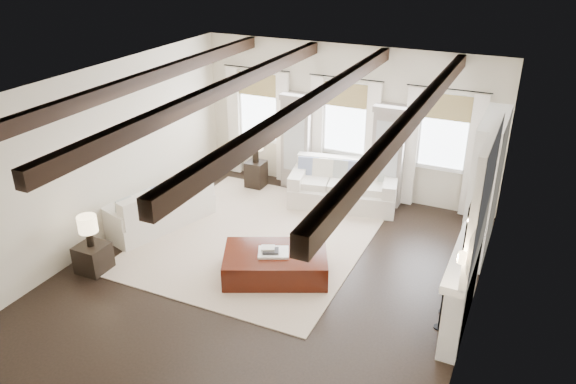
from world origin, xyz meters
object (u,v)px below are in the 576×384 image
at_px(ottoman, 275,264).
at_px(side_table_front, 93,258).
at_px(side_table_back, 256,174).
at_px(sofa_back, 344,187).
at_px(sofa_left, 160,208).

height_order(ottoman, side_table_front, side_table_front).
bearing_deg(side_table_back, sofa_back, 0.19).
bearing_deg(sofa_left, sofa_back, 39.48).
bearing_deg(side_table_front, sofa_back, 54.79).
bearing_deg(ottoman, side_table_front, 176.91).
height_order(sofa_left, ottoman, sofa_left).
relative_size(ottoman, side_table_front, 3.48).
xyz_separation_m(ottoman, side_table_back, (-1.98, 3.05, 0.08)).
bearing_deg(sofa_back, ottoman, -91.80).
distance_m(side_table_front, side_table_back, 4.29).
bearing_deg(side_table_back, sofa_left, -109.44).
height_order(ottoman, side_table_back, side_table_back).
bearing_deg(side_table_front, sofa_left, 88.50).
relative_size(sofa_back, side_table_front, 4.81).
relative_size(sofa_back, side_table_back, 3.88).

